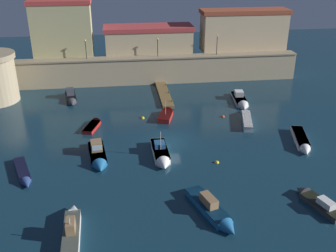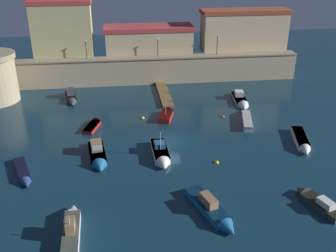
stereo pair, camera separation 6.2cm
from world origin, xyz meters
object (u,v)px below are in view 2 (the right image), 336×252
at_px(quay_lamp_1, 158,44).
at_px(moored_boat_4, 316,201).
at_px(mooring_buoy_0, 143,118).
at_px(moored_boat_1, 302,142).
at_px(moored_boat_9, 23,174).
at_px(moored_boat_6, 247,118).
at_px(moored_boat_8, 98,157).
at_px(moored_boat_10, 166,114).
at_px(quay_lamp_0, 86,46).
at_px(moored_boat_7, 71,98).
at_px(moored_boat_11, 94,124).
at_px(mooring_buoy_1, 217,163).
at_px(moored_boat_0, 241,101).
at_px(moored_boat_2, 161,155).
at_px(quay_lamp_2, 217,41).
at_px(moored_boat_3, 72,229).
at_px(moored_boat_5, 213,211).
at_px(mooring_buoy_2, 223,117).

distance_m(quay_lamp_1, moored_boat_4, 39.56).
distance_m(quay_lamp_1, mooring_buoy_0, 17.35).
relative_size(moored_boat_1, moored_boat_9, 1.14).
xyz_separation_m(moored_boat_6, moored_boat_8, (-19.87, -8.24, -0.01)).
bearing_deg(moored_boat_10, quay_lamp_1, 15.32).
distance_m(quay_lamp_0, moored_boat_9, 30.25).
xyz_separation_m(moored_boat_7, moored_boat_11, (3.88, -10.06, -0.17)).
relative_size(moored_boat_11, mooring_buoy_1, 9.78).
bearing_deg(mooring_buoy_1, moored_boat_4, -49.69).
height_order(moored_boat_0, moored_boat_8, moored_boat_8).
relative_size(moored_boat_2, mooring_buoy_0, 12.73).
xyz_separation_m(quay_lamp_2, moored_boat_6, (-0.05, -18.31, -6.52)).
distance_m(moored_boat_2, moored_boat_4, 16.92).
height_order(moored_boat_3, moored_boat_9, moored_boat_3).
bearing_deg(moored_boat_6, moored_boat_11, 101.16).
distance_m(moored_boat_1, mooring_buoy_1, 11.68).
bearing_deg(moored_boat_8, moored_boat_0, 118.18).
bearing_deg(mooring_buoy_1, moored_boat_6, 57.44).
bearing_deg(moored_boat_5, moored_boat_3, -103.47).
bearing_deg(mooring_buoy_0, moored_boat_0, 14.06).
height_order(moored_boat_1, moored_boat_4, moored_boat_4).
distance_m(quay_lamp_2, moored_boat_10, 19.86).
bearing_deg(moored_boat_5, moored_boat_8, -155.31).
bearing_deg(moored_boat_8, moored_boat_1, 84.57).
bearing_deg(quay_lamp_1, moored_boat_4, -73.98).
bearing_deg(quay_lamp_1, mooring_buoy_1, -83.15).
height_order(quay_lamp_0, mooring_buoy_0, quay_lamp_0).
bearing_deg(mooring_buoy_2, moored_boat_1, -52.16).
distance_m(quay_lamp_0, mooring_buoy_0, 18.80).
relative_size(moored_boat_3, mooring_buoy_0, 14.15).
relative_size(quay_lamp_0, moored_boat_3, 0.44).
distance_m(quay_lamp_1, quay_lamp_2, 10.30).
distance_m(moored_boat_3, moored_boat_6, 29.91).
bearing_deg(moored_boat_2, moored_boat_7, -150.29).
bearing_deg(quay_lamp_0, moored_boat_5, -71.26).
distance_m(quay_lamp_1, moored_boat_8, 28.94).
bearing_deg(moored_boat_4, moored_boat_2, 33.91).
bearing_deg(moored_boat_1, quay_lamp_2, -155.98).
relative_size(quay_lamp_2, mooring_buoy_1, 7.01).
height_order(quay_lamp_0, quay_lamp_1, quay_lamp_0).
xyz_separation_m(moored_boat_2, moored_boat_10, (2.08, 11.73, -0.10)).
distance_m(moored_boat_11, mooring_buoy_2, 17.90).
bearing_deg(moored_boat_9, quay_lamp_2, 117.30).
bearing_deg(mooring_buoy_1, moored_boat_11, 140.11).
distance_m(moored_boat_3, moored_boat_9, 11.49).
distance_m(quay_lamp_0, moored_boat_1, 37.76).
xyz_separation_m(moored_boat_0, moored_boat_10, (-11.94, -3.68, 0.01)).
relative_size(quay_lamp_1, mooring_buoy_0, 6.06).
xyz_separation_m(moored_boat_1, mooring_buoy_2, (-7.32, 9.42, -0.37)).
bearing_deg(quay_lamp_0, moored_boat_4, -58.75).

